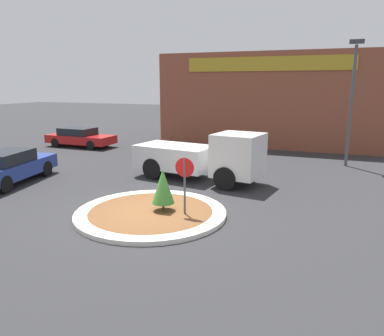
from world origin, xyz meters
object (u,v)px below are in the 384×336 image
object	(u,v)px
utility_truck	(203,157)
parked_sedan_blue	(10,167)
stop_sign	(185,177)
parked_sedan_red	(80,137)
light_pole	(352,94)

from	to	relation	value
utility_truck	parked_sedan_blue	size ratio (longest dim) A/B	1.24
stop_sign	parked_sedan_red	size ratio (longest dim) A/B	0.42
utility_truck	parked_sedan_blue	world-z (taller)	utility_truck
parked_sedan_red	light_pole	world-z (taller)	light_pole
parked_sedan_blue	light_pole	world-z (taller)	light_pole
utility_truck	parked_sedan_red	size ratio (longest dim) A/B	1.27
parked_sedan_red	light_pole	bearing A→B (deg)	1.14
parked_sedan_red	parked_sedan_blue	xyz separation A→B (m)	(3.28, -9.21, 0.08)
stop_sign	parked_sedan_red	world-z (taller)	stop_sign
utility_truck	parked_sedan_blue	bearing A→B (deg)	-146.95
parked_sedan_red	parked_sedan_blue	world-z (taller)	parked_sedan_blue
parked_sedan_red	parked_sedan_blue	bearing A→B (deg)	-69.01
stop_sign	parked_sedan_blue	bearing A→B (deg)	171.69
utility_truck	light_pole	distance (m)	8.77
parked_sedan_blue	light_pole	size ratio (longest dim) A/B	0.76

